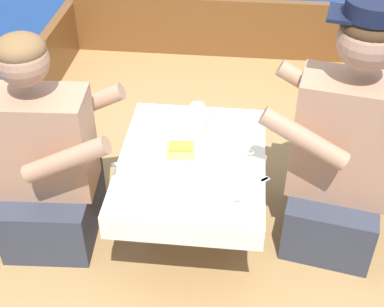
% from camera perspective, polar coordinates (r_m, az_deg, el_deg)
% --- Properties ---
extents(ground_plane, '(60.00, 60.00, 0.00)m').
position_cam_1_polar(ground_plane, '(2.67, 0.28, -10.13)').
color(ground_plane, navy).
extents(boat_deck, '(2.06, 3.19, 0.26)m').
position_cam_1_polar(boat_deck, '(2.58, 0.29, -8.23)').
color(boat_deck, '#A87F4C').
rests_on(boat_deck, ground_plane).
extents(bow_coaming, '(1.94, 0.06, 0.40)m').
position_cam_1_polar(bow_coaming, '(3.68, 2.86, 13.26)').
color(bow_coaming, brown).
rests_on(bow_coaming, boat_deck).
extents(cockpit_table, '(0.58, 0.75, 0.41)m').
position_cam_1_polar(cockpit_table, '(2.15, 0.00, -1.44)').
color(cockpit_table, '#B2B2B7').
rests_on(cockpit_table, boat_deck).
extents(person_port, '(0.54, 0.47, 0.94)m').
position_cam_1_polar(person_port, '(2.24, -15.30, -1.11)').
color(person_port, '#333847').
rests_on(person_port, boat_deck).
extents(person_starboard, '(0.57, 0.52, 1.07)m').
position_cam_1_polar(person_starboard, '(2.18, 15.75, 0.11)').
color(person_starboard, '#333847').
rests_on(person_starboard, boat_deck).
extents(plate_sandwich, '(0.21, 0.21, 0.01)m').
position_cam_1_polar(plate_sandwich, '(2.12, -1.18, -0.24)').
color(plate_sandwich, white).
rests_on(plate_sandwich, cockpit_table).
extents(plate_bread, '(0.19, 0.19, 0.01)m').
position_cam_1_polar(plate_bread, '(2.29, -3.40, 2.91)').
color(plate_bread, white).
rests_on(plate_bread, cockpit_table).
extents(sandwich, '(0.12, 0.08, 0.05)m').
position_cam_1_polar(sandwich, '(2.11, -1.19, 0.35)').
color(sandwich, tan).
rests_on(sandwich, plate_sandwich).
extents(bowl_port_near, '(0.14, 0.14, 0.04)m').
position_cam_1_polar(bowl_port_near, '(1.98, -4.12, -2.98)').
color(bowl_port_near, white).
rests_on(bowl_port_near, cockpit_table).
extents(bowl_starboard_near, '(0.12, 0.12, 0.04)m').
position_cam_1_polar(bowl_starboard_near, '(2.21, 3.43, 1.99)').
color(bowl_starboard_near, white).
rests_on(bowl_starboard_near, cockpit_table).
extents(coffee_cup_port, '(0.09, 0.06, 0.06)m').
position_cam_1_polar(coffee_cup_port, '(2.12, 5.13, 0.28)').
color(coffee_cup_port, white).
rests_on(coffee_cup_port, cockpit_table).
extents(coffee_cup_starboard, '(0.10, 0.08, 0.06)m').
position_cam_1_polar(coffee_cup_starboard, '(1.90, 3.42, -4.52)').
color(coffee_cup_starboard, white).
rests_on(coffee_cup_starboard, cockpit_table).
extents(coffee_cup_center, '(0.09, 0.06, 0.06)m').
position_cam_1_polar(coffee_cup_center, '(2.34, 0.60, 4.59)').
color(coffee_cup_center, white).
rests_on(coffee_cup_center, cockpit_table).
extents(tin_can, '(0.07, 0.07, 0.05)m').
position_cam_1_polar(tin_can, '(2.25, 0.96, 3.06)').
color(tin_can, silver).
rests_on(tin_can, cockpit_table).
extents(utensil_knife_starboard, '(0.03, 0.17, 0.00)m').
position_cam_1_polar(utensil_knife_starboard, '(2.33, 5.28, 3.47)').
color(utensil_knife_starboard, silver).
rests_on(utensil_knife_starboard, cockpit_table).
extents(utensil_fork_port, '(0.05, 0.17, 0.00)m').
position_cam_1_polar(utensil_fork_port, '(1.93, -2.76, -4.96)').
color(utensil_fork_port, silver).
rests_on(utensil_fork_port, cockpit_table).
extents(utensil_spoon_center, '(0.15, 0.10, 0.01)m').
position_cam_1_polar(utensil_spoon_center, '(2.08, -7.36, -1.64)').
color(utensil_spoon_center, silver).
rests_on(utensil_spoon_center, cockpit_table).
extents(utensil_fork_starboard, '(0.14, 0.13, 0.00)m').
position_cam_1_polar(utensil_fork_starboard, '(2.00, 6.68, -3.33)').
color(utensil_fork_starboard, silver).
rests_on(utensil_fork_starboard, cockpit_table).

